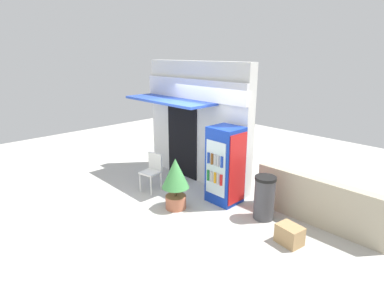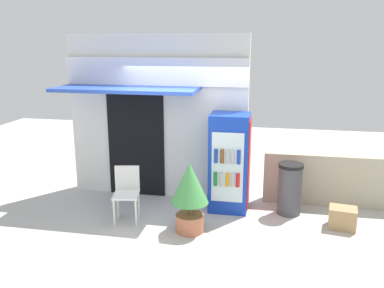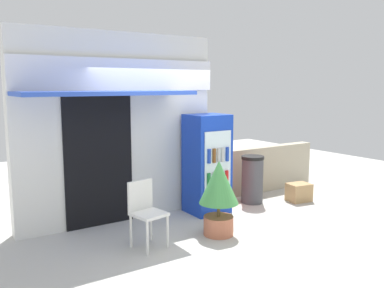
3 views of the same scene
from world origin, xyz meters
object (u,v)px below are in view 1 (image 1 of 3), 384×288
potted_plant_near_shop (175,179)px  drink_cooler (225,165)px  cardboard_box (290,235)px  plastic_chair (152,169)px  trash_bin (264,198)px

potted_plant_near_shop → drink_cooler: bearing=63.0°
drink_cooler → cardboard_box: drink_cooler is taller
plastic_chair → potted_plant_near_shop: (1.11, -0.22, 0.13)m
drink_cooler → trash_bin: bearing=-0.1°
cardboard_box → potted_plant_near_shop: bearing=-166.3°
potted_plant_near_shop → trash_bin: bearing=32.8°
potted_plant_near_shop → cardboard_box: size_ratio=2.66×
potted_plant_near_shop → trash_bin: (1.57, 1.01, -0.22)m
plastic_chair → potted_plant_near_shop: potted_plant_near_shop is taller
drink_cooler → plastic_chair: size_ratio=1.88×
drink_cooler → trash_bin: 1.13m
drink_cooler → cardboard_box: 2.05m
trash_bin → cardboard_box: trash_bin is taller
drink_cooler → cardboard_box: size_ratio=4.07×
trash_bin → drink_cooler: bearing=179.9°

